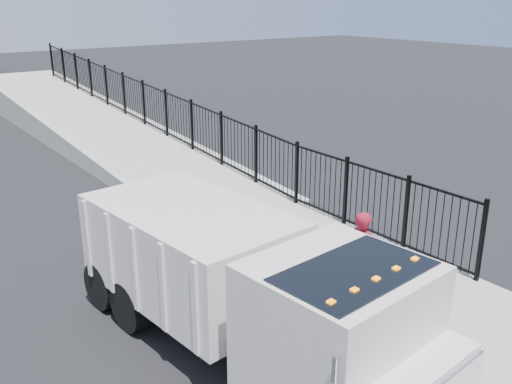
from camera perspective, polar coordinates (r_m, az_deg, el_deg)
ground at (r=11.99m, az=3.24°, el=-10.38°), size 120.00×120.00×0.00m
sidewalk at (r=12.01m, az=16.75°, el=-10.84°), size 3.55×12.00×0.12m
curb at (r=10.71m, az=10.24°, el=-14.11°), size 0.30×12.00×0.16m
ramp at (r=26.26m, az=-15.65°, el=5.36°), size 3.95×24.06×3.19m
iron_fence at (r=23.04m, az=-8.90°, el=6.29°), size 0.10×28.00×1.80m
truck at (r=9.39m, az=-0.62°, el=-9.40°), size 3.06×7.51×2.50m
worker at (r=11.47m, az=10.58°, el=-6.28°), size 0.54×0.73×1.84m
debris at (r=12.66m, az=18.25°, el=-8.86°), size 0.34×0.34×0.08m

